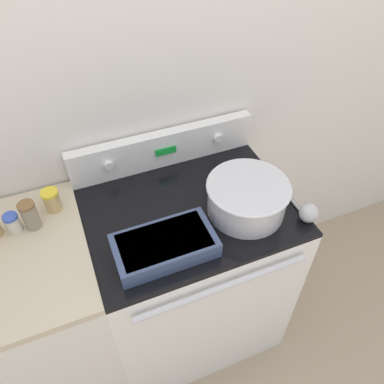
% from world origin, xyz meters
% --- Properties ---
extents(ground_plane, '(12.00, 12.00, 0.00)m').
position_xyz_m(ground_plane, '(0.00, 0.00, 0.00)').
color(ground_plane, tan).
extents(kitchen_wall, '(8.00, 0.05, 2.50)m').
position_xyz_m(kitchen_wall, '(0.00, 0.67, 1.25)').
color(kitchen_wall, silver).
rests_on(kitchen_wall, ground_plane).
extents(stove_range, '(0.81, 0.66, 0.94)m').
position_xyz_m(stove_range, '(0.00, 0.32, 0.47)').
color(stove_range, white).
rests_on(stove_range, ground_plane).
extents(control_panel, '(0.81, 0.07, 0.16)m').
position_xyz_m(control_panel, '(0.00, 0.61, 1.03)').
color(control_panel, white).
rests_on(control_panel, stove_range).
extents(side_counter, '(0.53, 0.63, 0.96)m').
position_xyz_m(side_counter, '(-0.67, 0.32, 0.48)').
color(side_counter, silver).
rests_on(side_counter, ground_plane).
extents(mixing_bowl, '(0.32, 0.32, 0.13)m').
position_xyz_m(mixing_bowl, '(0.20, 0.22, 1.02)').
color(mixing_bowl, silver).
rests_on(mixing_bowl, stove_range).
extents(casserole_dish, '(0.35, 0.19, 0.07)m').
position_xyz_m(casserole_dish, '(-0.16, 0.15, 0.98)').
color(casserole_dish, '#38476B').
rests_on(casserole_dish, stove_range).
extents(ladle, '(0.07, 0.33, 0.07)m').
position_xyz_m(ladle, '(0.39, 0.10, 0.98)').
color(ladle, '#B7B7B7').
rests_on(ladle, stove_range).
extents(spice_jar_yellow_cap, '(0.06, 0.06, 0.09)m').
position_xyz_m(spice_jar_yellow_cap, '(-0.49, 0.49, 1.00)').
color(spice_jar_yellow_cap, tan).
rests_on(spice_jar_yellow_cap, side_counter).
extents(spice_jar_brown_cap, '(0.06, 0.06, 0.12)m').
position_xyz_m(spice_jar_brown_cap, '(-0.57, 0.43, 1.02)').
color(spice_jar_brown_cap, gray).
rests_on(spice_jar_brown_cap, side_counter).
extents(spice_jar_blue_cap, '(0.05, 0.05, 0.08)m').
position_xyz_m(spice_jar_blue_cap, '(-0.63, 0.43, 1.00)').
color(spice_jar_blue_cap, beige).
rests_on(spice_jar_blue_cap, side_counter).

